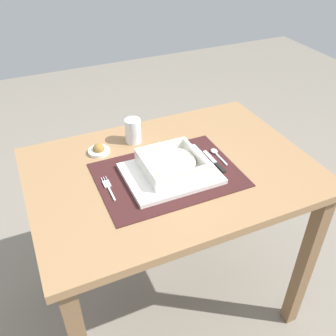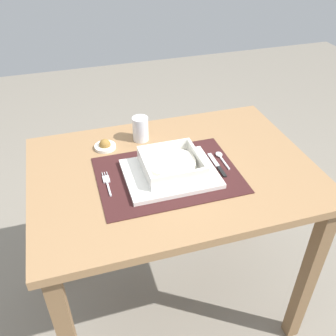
{
  "view_description": "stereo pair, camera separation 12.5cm",
  "coord_description": "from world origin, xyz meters",
  "px_view_note": "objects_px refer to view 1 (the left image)",
  "views": [
    {
      "loc": [
        -0.44,
        -0.95,
        1.53
      ],
      "look_at": [
        -0.03,
        -0.03,
        0.79
      ],
      "focal_mm": 40.08,
      "sensor_mm": 36.0,
      "label": 1
    },
    {
      "loc": [
        -0.32,
        -0.99,
        1.53
      ],
      "look_at": [
        -0.03,
        -0.03,
        0.79
      ],
      "focal_mm": 40.08,
      "sensor_mm": 36.0,
      "label": 2
    }
  ],
  "objects_px": {
    "spoon": "(216,153)",
    "bread_knife": "(211,165)",
    "porridge_bowl": "(171,165)",
    "fork": "(108,186)",
    "butter_knife": "(216,163)",
    "condiment_saucer": "(99,150)",
    "drinking_glass": "(133,132)",
    "dining_table": "(172,193)"
  },
  "relations": [
    {
      "from": "spoon",
      "to": "bread_knife",
      "type": "relative_size",
      "value": 0.77
    },
    {
      "from": "porridge_bowl",
      "to": "condiment_saucer",
      "type": "xyz_separation_m",
      "value": [
        -0.19,
        0.22,
        -0.03
      ]
    },
    {
      "from": "fork",
      "to": "drinking_glass",
      "type": "bearing_deg",
      "value": 53.86
    },
    {
      "from": "porridge_bowl",
      "to": "fork",
      "type": "height_order",
      "value": "porridge_bowl"
    },
    {
      "from": "fork",
      "to": "dining_table",
      "type": "bearing_deg",
      "value": 3.88
    },
    {
      "from": "dining_table",
      "to": "drinking_glass",
      "type": "height_order",
      "value": "drinking_glass"
    },
    {
      "from": "porridge_bowl",
      "to": "butter_knife",
      "type": "relative_size",
      "value": 1.38
    },
    {
      "from": "condiment_saucer",
      "to": "butter_knife",
      "type": "bearing_deg",
      "value": -33.95
    },
    {
      "from": "porridge_bowl",
      "to": "fork",
      "type": "relative_size",
      "value": 1.48
    },
    {
      "from": "bread_knife",
      "to": "condiment_saucer",
      "type": "distance_m",
      "value": 0.41
    },
    {
      "from": "dining_table",
      "to": "fork",
      "type": "bearing_deg",
      "value": -176.55
    },
    {
      "from": "spoon",
      "to": "butter_knife",
      "type": "relative_size",
      "value": 0.77
    },
    {
      "from": "condiment_saucer",
      "to": "fork",
      "type": "bearing_deg",
      "value": -97.76
    },
    {
      "from": "spoon",
      "to": "condiment_saucer",
      "type": "relative_size",
      "value": 1.35
    },
    {
      "from": "spoon",
      "to": "bread_knife",
      "type": "distance_m",
      "value": 0.08
    },
    {
      "from": "fork",
      "to": "drinking_glass",
      "type": "relative_size",
      "value": 1.36
    },
    {
      "from": "drinking_glass",
      "to": "fork",
      "type": "bearing_deg",
      "value": -126.57
    },
    {
      "from": "porridge_bowl",
      "to": "drinking_glass",
      "type": "height_order",
      "value": "drinking_glass"
    },
    {
      "from": "butter_knife",
      "to": "drinking_glass",
      "type": "relative_size",
      "value": 1.47
    },
    {
      "from": "butter_knife",
      "to": "bread_knife",
      "type": "height_order",
      "value": "same"
    },
    {
      "from": "condiment_saucer",
      "to": "bread_knife",
      "type": "bearing_deg",
      "value": -36.39
    },
    {
      "from": "dining_table",
      "to": "fork",
      "type": "xyz_separation_m",
      "value": [
        -0.23,
        -0.01,
        0.12
      ]
    },
    {
      "from": "bread_knife",
      "to": "drinking_glass",
      "type": "xyz_separation_m",
      "value": [
        -0.19,
        0.27,
        0.04
      ]
    },
    {
      "from": "fork",
      "to": "drinking_glass",
      "type": "distance_m",
      "value": 0.29
    },
    {
      "from": "spoon",
      "to": "bread_knife",
      "type": "bearing_deg",
      "value": -130.12
    },
    {
      "from": "bread_knife",
      "to": "drinking_glass",
      "type": "relative_size",
      "value": 1.46
    },
    {
      "from": "porridge_bowl",
      "to": "dining_table",
      "type": "bearing_deg",
      "value": 62.26
    },
    {
      "from": "butter_knife",
      "to": "condiment_saucer",
      "type": "height_order",
      "value": "condiment_saucer"
    },
    {
      "from": "condiment_saucer",
      "to": "drinking_glass",
      "type": "bearing_deg",
      "value": 8.14
    },
    {
      "from": "fork",
      "to": "spoon",
      "type": "height_order",
      "value": "spoon"
    },
    {
      "from": "drinking_glass",
      "to": "bread_knife",
      "type": "bearing_deg",
      "value": -54.35
    },
    {
      "from": "butter_knife",
      "to": "drinking_glass",
      "type": "height_order",
      "value": "drinking_glass"
    },
    {
      "from": "drinking_glass",
      "to": "condiment_saucer",
      "type": "relative_size",
      "value": 1.2
    },
    {
      "from": "dining_table",
      "to": "condiment_saucer",
      "type": "bearing_deg",
      "value": 136.2
    },
    {
      "from": "dining_table",
      "to": "porridge_bowl",
      "type": "height_order",
      "value": "porridge_bowl"
    },
    {
      "from": "bread_knife",
      "to": "drinking_glass",
      "type": "bearing_deg",
      "value": 130.59
    },
    {
      "from": "drinking_glass",
      "to": "butter_knife",
      "type": "bearing_deg",
      "value": -50.66
    },
    {
      "from": "bread_knife",
      "to": "condiment_saucer",
      "type": "bearing_deg",
      "value": 148.55
    },
    {
      "from": "porridge_bowl",
      "to": "spoon",
      "type": "bearing_deg",
      "value": 11.68
    },
    {
      "from": "porridge_bowl",
      "to": "butter_knife",
      "type": "distance_m",
      "value": 0.17
    },
    {
      "from": "fork",
      "to": "spoon",
      "type": "distance_m",
      "value": 0.41
    },
    {
      "from": "dining_table",
      "to": "condiment_saucer",
      "type": "xyz_separation_m",
      "value": [
        -0.2,
        0.2,
        0.13
      ]
    }
  ]
}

